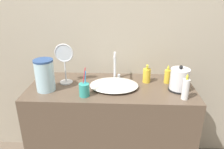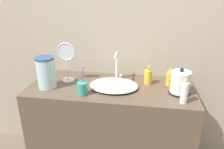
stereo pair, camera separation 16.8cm
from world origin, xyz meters
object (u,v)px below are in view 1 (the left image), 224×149
(electric_kettle, at_px, (179,80))
(vanity_mirror, at_px, (65,61))
(lotion_bottle, at_px, (147,75))
(mouthwash_bottle, at_px, (167,76))
(water_pitcher, at_px, (45,75))
(faucet, at_px, (115,65))
(shampoo_bottle, at_px, (186,89))
(toothbrush_cup, at_px, (84,90))

(electric_kettle, xyz_separation_m, vanity_mirror, (-0.88, 0.10, 0.11))
(electric_kettle, xyz_separation_m, lotion_bottle, (-0.23, 0.14, -0.02))
(electric_kettle, distance_m, mouthwash_bottle, 0.15)
(electric_kettle, bearing_deg, lotion_bottle, 149.04)
(water_pitcher, bearing_deg, faucet, 23.24)
(shampoo_bottle, height_order, mouthwash_bottle, shampoo_bottle)
(toothbrush_cup, bearing_deg, shampoo_bottle, -1.02)
(toothbrush_cup, bearing_deg, lotion_bottle, 29.24)
(electric_kettle, relative_size, toothbrush_cup, 0.94)
(electric_kettle, bearing_deg, water_pitcher, -177.54)
(toothbrush_cup, bearing_deg, faucet, 55.12)
(lotion_bottle, bearing_deg, water_pitcher, -166.89)
(toothbrush_cup, height_order, water_pitcher, water_pitcher)
(shampoo_bottle, distance_m, water_pitcher, 1.02)
(electric_kettle, xyz_separation_m, water_pitcher, (-1.00, -0.04, 0.04))
(toothbrush_cup, height_order, mouthwash_bottle, toothbrush_cup)
(lotion_bottle, relative_size, shampoo_bottle, 0.79)
(shampoo_bottle, bearing_deg, faucet, 147.41)
(faucet, height_order, shampoo_bottle, faucet)
(electric_kettle, distance_m, lotion_bottle, 0.27)
(shampoo_bottle, distance_m, vanity_mirror, 0.93)
(mouthwash_bottle, height_order, vanity_mirror, vanity_mirror)
(mouthwash_bottle, bearing_deg, vanity_mirror, -177.53)
(mouthwash_bottle, bearing_deg, shampoo_bottle, -75.03)
(lotion_bottle, height_order, mouthwash_bottle, mouthwash_bottle)
(shampoo_bottle, bearing_deg, lotion_bottle, 130.98)
(lotion_bottle, distance_m, vanity_mirror, 0.67)
(shampoo_bottle, xyz_separation_m, water_pitcher, (-1.01, 0.09, 0.04))
(electric_kettle, relative_size, vanity_mirror, 0.61)
(mouthwash_bottle, xyz_separation_m, vanity_mirror, (-0.82, -0.04, 0.13))
(toothbrush_cup, xyz_separation_m, mouthwash_bottle, (0.63, 0.26, 0.01))
(faucet, xyz_separation_m, toothbrush_cup, (-0.21, -0.30, -0.08))
(lotion_bottle, relative_size, vanity_mirror, 0.46)
(water_pitcher, bearing_deg, lotion_bottle, 13.11)
(toothbrush_cup, relative_size, mouthwash_bottle, 1.37)
(lotion_bottle, bearing_deg, shampoo_bottle, -49.02)
(toothbrush_cup, distance_m, lotion_bottle, 0.54)
(toothbrush_cup, xyz_separation_m, vanity_mirror, (-0.19, 0.22, 0.14))
(toothbrush_cup, height_order, vanity_mirror, vanity_mirror)
(mouthwash_bottle, bearing_deg, electric_kettle, -64.91)
(faucet, distance_m, lotion_bottle, 0.27)
(toothbrush_cup, bearing_deg, mouthwash_bottle, 22.04)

